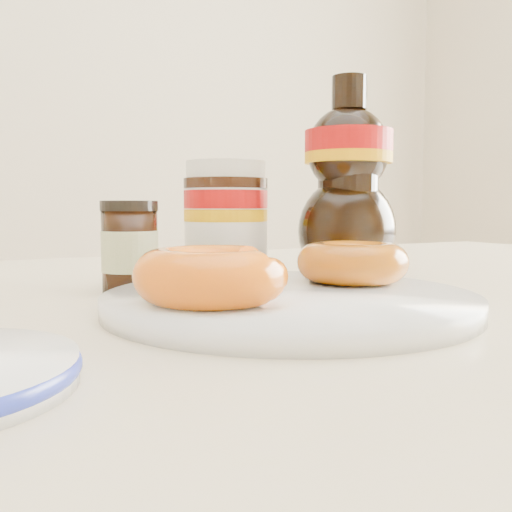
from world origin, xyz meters
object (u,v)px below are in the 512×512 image
donut_whole (352,262)px  syrup_bottle (348,179)px  dining_table (304,392)px  nutella_jar (226,216)px  plate (289,301)px  donut_bitten (211,275)px  dark_jar (130,247)px

donut_whole → syrup_bottle: (0.07, 0.10, 0.07)m
dining_table → nutella_jar: (-0.02, 0.12, 0.15)m
plate → donut_bitten: size_ratio=2.66×
dark_jar → syrup_bottle: bearing=-5.3°
donut_bitten → dining_table: bearing=9.0°
nutella_jar → dark_jar: size_ratio=1.50×
dining_table → nutella_jar: nutella_jar is taller
dining_table → donut_bitten: 0.17m
dining_table → donut_whole: bearing=-49.4°
dining_table → syrup_bottle: (0.09, 0.07, 0.18)m
donut_whole → dark_jar: size_ratio=1.14×
dark_jar → dining_table: bearing=-35.5°
dining_table → dark_jar: 0.19m
plate → nutella_jar: nutella_jar is taller
donut_whole → syrup_bottle: syrup_bottle is taller
syrup_bottle → nutella_jar: bearing=154.5°
dining_table → donut_bitten: bearing=-150.1°
donut_bitten → syrup_bottle: size_ratio=0.49×
dining_table → donut_bitten: size_ratio=14.17×
plate → donut_bitten: 0.07m
dining_table → plate: (-0.05, -0.05, 0.09)m
syrup_bottle → dining_table: bearing=-144.5°
syrup_bottle → dark_jar: bearing=174.7°
syrup_bottle → dark_jar: syrup_bottle is taller
donut_whole → plate: bearing=-162.0°
plate → nutella_jar: size_ratio=2.23×
donut_whole → nutella_jar: 0.16m
donut_bitten → nutella_jar: bearing=41.3°
donut_bitten → syrup_bottle: 0.26m
donut_whole → syrup_bottle: size_ratio=0.44×
dining_table → dark_jar: (-0.12, 0.09, 0.12)m
donut_bitten → nutella_jar: 0.21m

